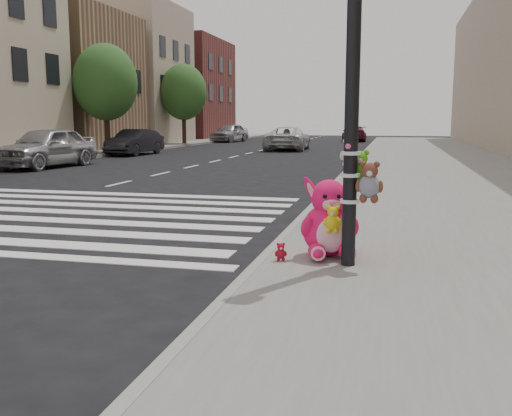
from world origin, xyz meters
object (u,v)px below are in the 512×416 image
(car_white_near, at_px, (288,138))
(pink_bunny, at_px, (329,223))
(signal_pole, at_px, (355,124))
(car_silver_far, at_px, (46,147))
(red_teddy, at_px, (281,252))
(car_dark_far, at_px, (135,142))

(car_white_near, bearing_deg, pink_bunny, 99.26)
(signal_pole, distance_m, car_silver_far, 17.69)
(signal_pole, bearing_deg, red_teddy, -179.14)
(car_dark_far, bearing_deg, red_teddy, -57.42)
(red_teddy, relative_size, car_white_near, 0.04)
(red_teddy, height_order, car_dark_far, car_dark_far)
(signal_pole, relative_size, car_dark_far, 1.00)
(pink_bunny, relative_size, car_dark_far, 0.25)
(pink_bunny, distance_m, red_teddy, 0.71)
(red_teddy, distance_m, car_white_near, 27.25)
(car_white_near, bearing_deg, car_silver_far, 62.55)
(pink_bunny, bearing_deg, red_teddy, -160.64)
(car_silver_far, height_order, car_dark_far, car_silver_far)
(pink_bunny, distance_m, car_white_near, 26.98)
(red_teddy, distance_m, car_dark_far, 23.48)
(signal_pole, bearing_deg, car_white_near, 101.98)
(red_teddy, bearing_deg, car_dark_far, 101.95)
(car_dark_far, bearing_deg, car_white_near, 46.42)
(red_teddy, xyz_separation_m, car_white_near, (-4.85, 26.81, 0.44))
(pink_bunny, distance_m, car_dark_far, 23.43)
(signal_pole, distance_m, car_dark_far, 23.92)
(pink_bunny, bearing_deg, car_dark_far, 105.77)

